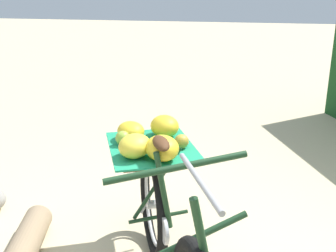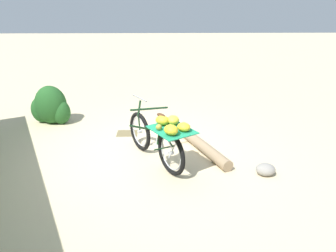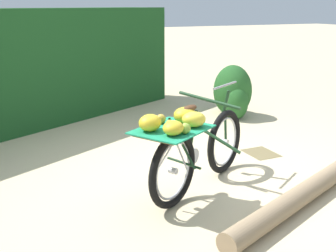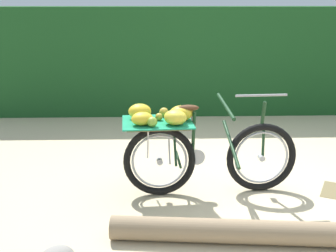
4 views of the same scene
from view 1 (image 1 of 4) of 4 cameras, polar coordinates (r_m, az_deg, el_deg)
name	(u,v)px [view 1 (image 1 of 4)]	position (r m, az deg, el deg)	size (l,w,h in m)	color
bicycle	(164,214)	(2.33, -0.54, -12.65)	(1.18, 1.68, 1.03)	black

